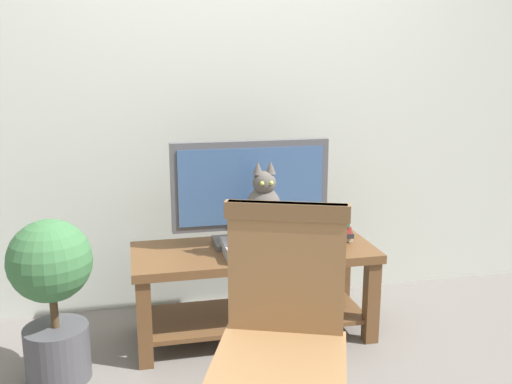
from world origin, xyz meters
The scene contains 8 objects.
back_wall centered at (0.00, 1.05, 1.40)m, with size 7.00×0.12×2.80m, color #B7BCB2.
tv_stand centered at (0.06, 0.49, 0.33)m, with size 1.25×0.51×0.48m.
tv centered at (0.06, 0.57, 0.77)m, with size 0.82×0.20×0.55m.
media_box centered at (0.08, 0.40, 0.52)m, with size 0.38×0.27×0.06m.
cat centered at (0.09, 0.39, 0.70)m, with size 0.21×0.34×0.42m.
wooden_chair centered at (-0.06, -0.54, 0.56)m, with size 0.56×0.56×0.97m.
book_stack centered at (0.50, 0.55, 0.55)m, with size 0.24×0.19×0.13m.
potted_plant centered at (-0.91, 0.27, 0.44)m, with size 0.37×0.37×0.76m.
Camera 1 is at (-0.54, -2.25, 1.44)m, focal length 40.04 mm.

